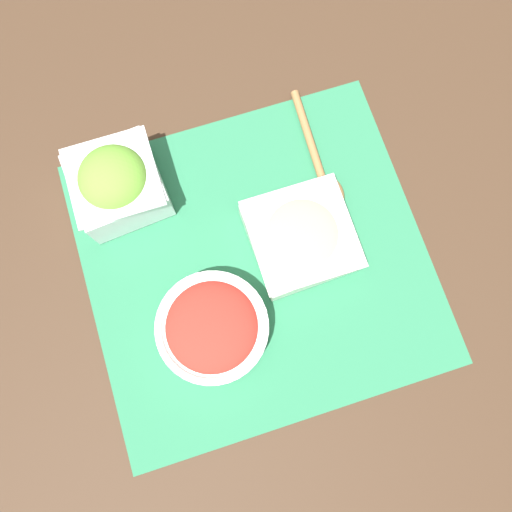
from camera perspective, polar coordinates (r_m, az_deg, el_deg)
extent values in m
plane|color=#422D1E|center=(0.70, 0.00, -0.61)|extent=(3.00, 3.00, 0.00)
cube|color=#2D7A51|center=(0.70, 0.00, -0.58)|extent=(0.47, 0.44, 0.00)
cube|color=silver|center=(0.69, 5.18, 2.11)|extent=(0.14, 0.14, 0.04)
cube|color=silver|center=(0.67, 5.33, 2.54)|extent=(0.14, 0.14, 0.00)
ellipsoid|color=#A8CC7F|center=(0.67, 5.31, 2.50)|extent=(0.11, 0.11, 0.02)
cube|color=white|center=(0.72, -15.38, 7.71)|extent=(0.12, 0.12, 0.06)
cube|color=white|center=(0.69, -16.10, 8.65)|extent=(0.12, 0.12, 0.00)
ellipsoid|color=#6BAD38|center=(0.69, -16.05, 8.60)|extent=(0.09, 0.09, 0.06)
cylinder|color=white|center=(0.66, -4.92, -8.21)|extent=(0.15, 0.15, 0.04)
torus|color=white|center=(0.64, -5.08, -8.06)|extent=(0.14, 0.14, 0.01)
ellipsoid|color=red|center=(0.64, -5.08, -8.06)|extent=(0.12, 0.12, 0.03)
cylinder|color=#9E7042|center=(0.76, 6.11, 13.19)|extent=(0.02, 0.16, 0.01)
ellipsoid|color=#9E7042|center=(0.72, 8.25, 7.01)|extent=(0.05, 0.06, 0.02)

